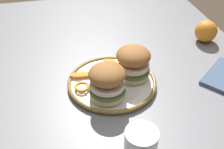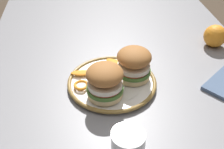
# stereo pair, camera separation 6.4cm
# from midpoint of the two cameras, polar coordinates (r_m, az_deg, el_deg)

# --- Properties ---
(dining_table) EXTENTS (1.49, 0.95, 0.71)m
(dining_table) POSITION_cam_midpoint_polar(r_m,az_deg,el_deg) (0.91, 0.84, -6.44)
(dining_table) COLOR gray
(dining_table) RESTS_ON ground
(dinner_plate) EXTENTS (0.27, 0.27, 0.02)m
(dinner_plate) POSITION_cam_midpoint_polar(r_m,az_deg,el_deg) (0.86, -2.13, -1.69)
(dinner_plate) COLOR white
(dinner_plate) RESTS_ON dining_table
(sandwich_half_left) EXTENTS (0.15, 0.15, 0.10)m
(sandwich_half_left) POSITION_cam_midpoint_polar(r_m,az_deg,el_deg) (0.84, 2.20, 2.50)
(sandwich_half_left) COLOR beige
(sandwich_half_left) RESTS_ON dinner_plate
(sandwich_half_right) EXTENTS (0.15, 0.15, 0.10)m
(sandwich_half_right) POSITION_cam_midpoint_polar(r_m,az_deg,el_deg) (0.77, -3.38, -1.43)
(sandwich_half_right) COLOR beige
(sandwich_half_right) RESTS_ON dinner_plate
(orange_peel_curled) EXTENTS (0.07, 0.07, 0.01)m
(orange_peel_curled) POSITION_cam_midpoint_polar(r_m,az_deg,el_deg) (0.83, -8.42, -2.43)
(orange_peel_curled) COLOR orange
(orange_peel_curled) RESTS_ON dinner_plate
(orange_peel_strip_long) EXTENTS (0.07, 0.08, 0.01)m
(orange_peel_strip_long) POSITION_cam_midpoint_polar(r_m,az_deg,el_deg) (0.92, -1.69, 2.46)
(orange_peel_strip_long) COLOR orange
(orange_peel_strip_long) RESTS_ON dinner_plate
(orange_peel_strip_short) EXTENTS (0.04, 0.08, 0.01)m
(orange_peel_strip_short) POSITION_cam_midpoint_polar(r_m,az_deg,el_deg) (0.87, -8.27, -0.08)
(orange_peel_strip_short) COLOR orange
(orange_peel_strip_short) RESTS_ON dinner_plate
(whole_orange) EXTENTS (0.08, 0.08, 0.08)m
(whole_orange) POSITION_cam_midpoint_polar(r_m,az_deg,el_deg) (1.11, 17.19, 8.45)
(whole_orange) COLOR orange
(whole_orange) RESTS_ON dining_table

